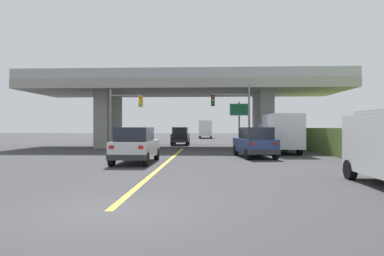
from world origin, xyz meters
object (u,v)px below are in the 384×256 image
sedan_oncoming (180,136)px  traffic_signal_nearside (236,109)px  suv_crossing (255,142)px  traffic_signal_farside (122,111)px  highway_sign (239,114)px  suv_lead (136,145)px  box_truck (280,133)px  semi_truck_distant (205,129)px

sedan_oncoming → traffic_signal_nearside: 11.24m
suv_crossing → traffic_signal_nearside: size_ratio=0.82×
traffic_signal_nearside → traffic_signal_farside: size_ratio=1.09×
traffic_signal_farside → suv_crossing: bearing=-28.2°
sedan_oncoming → highway_sign: (6.12, -6.18, 2.28)m
suv_lead → box_truck: (9.76, 7.98, 0.57)m
suv_crossing → traffic_signal_nearside: bearing=88.2°
traffic_signal_nearside → semi_truck_distant: traffic_signal_nearside is taller
sedan_oncoming → traffic_signal_farside: traffic_signal_farside is taller
box_truck → traffic_signal_farside: size_ratio=1.27×
sedan_oncoming → box_truck: bearing=-53.0°
suv_crossing → semi_truck_distant: (-3.65, 40.28, 0.66)m
traffic_signal_nearside → traffic_signal_farside: 9.74m
sedan_oncoming → semi_truck_distant: bearing=83.8°
traffic_signal_farside → semi_truck_distant: traffic_signal_farside is taller
traffic_signal_nearside → semi_truck_distant: bearing=94.9°
sedan_oncoming → traffic_signal_nearside: (5.57, -9.43, 2.54)m
sedan_oncoming → semi_truck_distant: size_ratio=0.64×
highway_sign → traffic_signal_nearside: bearing=-99.6°
suv_lead → sedan_oncoming: 19.73m
suv_lead → semi_truck_distant: size_ratio=0.73×
semi_truck_distant → traffic_signal_nearside: bearing=-85.1°
semi_truck_distant → traffic_signal_farside: bearing=-101.1°
box_truck → highway_sign: 6.40m
traffic_signal_farside → semi_truck_distant: size_ratio=0.79×
box_truck → traffic_signal_nearside: 4.45m
suv_crossing → semi_truck_distant: 40.45m
box_truck → semi_truck_distant: semi_truck_distant is taller
traffic_signal_farside → highway_sign: size_ratio=1.18×
semi_truck_distant → suv_crossing: bearing=-84.8°
suv_lead → highway_sign: size_ratio=1.09×
box_truck → traffic_signal_nearside: traffic_signal_nearside is taller
suv_lead → highway_sign: bearing=62.5°
traffic_signal_nearside → semi_truck_distant: size_ratio=0.86×
traffic_signal_nearside → semi_truck_distant: (-2.92, 33.83, -1.88)m
sedan_oncoming → traffic_signal_nearside: traffic_signal_nearside is taller
highway_sign → suv_lead: bearing=-117.5°
box_truck → semi_truck_distant: (-6.19, 36.12, 0.09)m
suv_lead → traffic_signal_farside: traffic_signal_farside is taller
box_truck → traffic_signal_farside: (-12.97, 1.44, 1.78)m
highway_sign → semi_truck_distant: (-3.47, 30.58, -1.62)m
suv_lead → traffic_signal_farside: 10.23m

